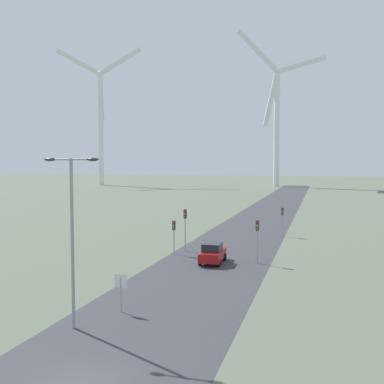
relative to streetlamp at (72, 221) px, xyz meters
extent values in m
cube|color=#38383D|center=(3.60, 42.45, -5.84)|extent=(10.00, 240.00, 0.01)
cylinder|color=#93999E|center=(0.00, 0.00, -1.26)|extent=(0.18, 0.18, 9.15)
cylinder|color=#93999E|center=(0.00, 0.00, 3.26)|extent=(2.54, 0.10, 0.10)
ellipsoid|color=#333338|center=(-1.27, 0.00, 3.26)|extent=(0.70, 0.32, 0.20)
ellipsoid|color=#333338|center=(1.27, 0.00, 3.26)|extent=(0.70, 0.32, 0.20)
cylinder|color=#93999E|center=(1.33, 3.13, -4.79)|extent=(0.07, 0.07, 2.11)
cube|color=white|center=(1.33, 3.12, -3.96)|extent=(0.81, 0.01, 0.81)
cube|color=red|center=(1.33, 3.13, -3.96)|extent=(0.76, 0.02, 0.76)
cylinder|color=#93999E|center=(-1.03, 20.27, -4.20)|extent=(0.11, 0.11, 3.28)
cube|color=#2D2D2D|center=(-1.03, 20.27, -3.01)|extent=(0.28, 0.24, 0.90)
sphere|color=red|center=(-1.03, 20.14, -2.74)|extent=(0.16, 0.16, 0.16)
sphere|color=gold|center=(-1.03, 20.14, -3.01)|extent=(0.16, 0.16, 0.16)
sphere|color=green|center=(-1.03, 20.14, -3.28)|extent=(0.16, 0.16, 0.16)
cylinder|color=#93999E|center=(7.36, 18.46, -3.92)|extent=(0.11, 0.11, 3.84)
cube|color=#2D2D2D|center=(7.36, 18.46, -2.45)|extent=(0.28, 0.24, 0.90)
sphere|color=red|center=(7.36, 18.32, -2.18)|extent=(0.16, 0.16, 0.16)
sphere|color=gold|center=(7.36, 18.32, -2.45)|extent=(0.16, 0.16, 0.16)
sphere|color=green|center=(7.36, 18.32, -2.72)|extent=(0.16, 0.16, 0.16)
cylinder|color=#93999E|center=(-0.40, 21.98, -3.72)|extent=(0.11, 0.11, 4.25)
cube|color=#2D2D2D|center=(-0.40, 21.98, -2.04)|extent=(0.28, 0.24, 0.90)
sphere|color=red|center=(-0.40, 21.85, -1.77)|extent=(0.16, 0.16, 0.16)
sphere|color=gold|center=(-0.40, 21.85, -2.04)|extent=(0.16, 0.16, 0.16)
sphere|color=green|center=(-0.40, 21.85, -2.31)|extent=(0.16, 0.16, 0.16)
cylinder|color=#93999E|center=(8.25, 34.12, -4.10)|extent=(0.11, 0.11, 3.48)
cube|color=#2D2D2D|center=(8.25, 34.12, -2.81)|extent=(0.28, 0.24, 0.90)
sphere|color=red|center=(8.25, 33.98, -2.54)|extent=(0.16, 0.16, 0.16)
sphere|color=gold|center=(8.25, 33.98, -2.81)|extent=(0.16, 0.16, 0.16)
sphere|color=green|center=(8.25, 33.98, -3.08)|extent=(0.16, 0.16, 0.16)
cube|color=maroon|center=(3.52, 17.53, -5.11)|extent=(1.96, 4.17, 0.80)
cube|color=#1E2328|center=(3.52, 17.38, -4.36)|extent=(1.64, 2.16, 0.70)
cylinder|color=black|center=(2.69, 18.80, -5.51)|extent=(0.22, 0.66, 0.66)
cylinder|color=black|center=(4.35, 18.80, -5.51)|extent=(0.22, 0.66, 0.66)
cylinder|color=black|center=(2.69, 16.25, -5.51)|extent=(0.22, 0.66, 0.66)
cylinder|color=black|center=(4.35, 16.25, -5.51)|extent=(0.22, 0.66, 0.66)
cylinder|color=white|center=(-72.64, 142.70, 16.31)|extent=(2.20, 2.20, 44.30)
sphere|color=white|center=(-72.64, 142.70, 38.46)|extent=(2.60, 2.60, 2.60)
cube|color=white|center=(-64.88, 145.70, 43.65)|extent=(15.57, 6.42, 11.22)
cube|color=white|center=(-80.71, 139.58, 43.08)|extent=(16.05, 6.61, 10.21)
cube|color=white|center=(-72.33, 142.82, 28.66)|extent=(2.44, 1.34, 18.37)
cylinder|color=white|center=(-3.85, 152.22, 15.78)|extent=(2.20, 2.20, 43.25)
sphere|color=white|center=(-3.85, 152.22, 37.40)|extent=(2.60, 2.60, 2.60)
cube|color=white|center=(-5.95, 151.14, 26.98)|extent=(5.73, 3.29, 19.97)
cube|color=white|center=(5.22, 156.92, 40.57)|extent=(17.73, 9.50, 7.66)
cube|color=white|center=(-10.81, 148.62, 44.66)|extent=(14.40, 7.78, 14.95)
camera|label=1|loc=(12.71, -21.01, 3.06)|focal=42.00mm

